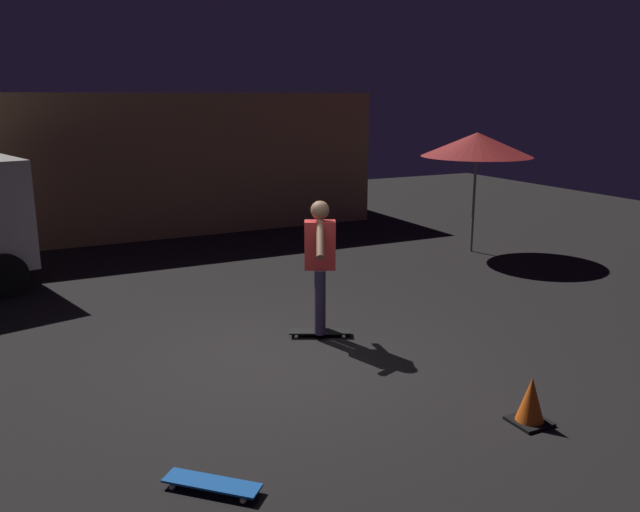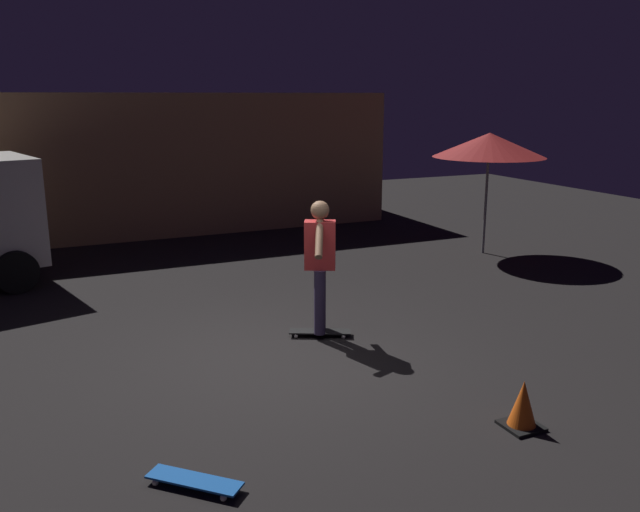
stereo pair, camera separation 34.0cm
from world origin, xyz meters
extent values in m
plane|color=black|center=(0.00, 0.00, 0.00)|extent=(28.00, 28.00, 0.00)
cube|color=#AD7F56|center=(-0.33, 9.39, 1.52)|extent=(11.44, 4.36, 3.03)
cylinder|color=black|center=(-2.77, 4.20, 0.33)|extent=(0.69, 0.37, 0.66)
cylinder|color=slate|center=(5.49, 3.38, 1.10)|extent=(0.05, 0.05, 2.20)
cone|color=#A52626|center=(5.49, 3.38, 2.08)|extent=(2.10, 2.10, 0.45)
cube|color=black|center=(0.73, 0.53, 0.06)|extent=(0.79, 0.53, 0.02)
sphere|color=silver|center=(1.03, 0.48, 0.03)|extent=(0.05, 0.05, 0.05)
sphere|color=silver|center=(0.96, 0.33, 0.03)|extent=(0.05, 0.05, 0.05)
sphere|color=silver|center=(0.50, 0.74, 0.03)|extent=(0.05, 0.05, 0.05)
sphere|color=silver|center=(0.42, 0.59, 0.03)|extent=(0.05, 0.05, 0.05)
cube|color=#1959B2|center=(-1.54, -2.09, 0.06)|extent=(0.70, 0.69, 0.02)
sphere|color=silver|center=(-1.81, -1.94, 0.03)|extent=(0.05, 0.05, 0.05)
sphere|color=silver|center=(-1.69, -1.82, 0.03)|extent=(0.05, 0.05, 0.05)
sphere|color=silver|center=(-1.38, -2.36, 0.03)|extent=(0.05, 0.05, 0.05)
sphere|color=silver|center=(-1.26, -2.24, 0.03)|extent=(0.05, 0.05, 0.05)
cylinder|color=#382D4C|center=(0.78, 0.63, 0.48)|extent=(0.14, 0.14, 0.82)
cylinder|color=#382D4C|center=(0.68, 0.44, 0.48)|extent=(0.14, 0.14, 0.82)
cube|color=red|center=(0.73, 0.53, 1.19)|extent=(0.44, 0.37, 0.60)
sphere|color=#936B4C|center=(0.73, 0.53, 1.62)|extent=(0.23, 0.23, 0.23)
cylinder|color=#936B4C|center=(0.83, 0.73, 1.34)|extent=(0.32, 0.53, 0.46)
cylinder|color=#936B4C|center=(0.63, 0.34, 1.34)|extent=(0.32, 0.53, 0.46)
cube|color=black|center=(1.45, -2.39, 0.01)|extent=(0.34, 0.34, 0.03)
cone|color=#EA5914|center=(1.45, -2.39, 0.23)|extent=(0.28, 0.28, 0.46)
camera|label=1|loc=(-2.82, -6.52, 2.99)|focal=36.95mm
camera|label=2|loc=(-2.52, -6.66, 2.99)|focal=36.95mm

